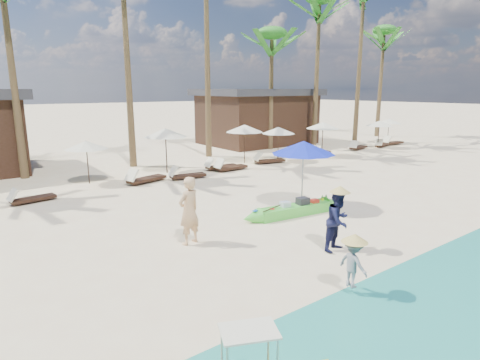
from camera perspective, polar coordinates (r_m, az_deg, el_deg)
ground at (r=10.80m, az=3.06°, el=-10.68°), size 240.00×240.00×0.00m
wet_sand_strip at (r=8.10m, az=27.97°, el=-20.90°), size 240.00×4.50×0.01m
green_canoe at (r=14.12m, az=7.72°, el=-4.20°), size 4.58×0.96×0.58m
tourist at (r=11.34m, az=-7.28°, el=-4.35°), size 0.81×0.63×1.95m
vendor_green at (r=11.16m, az=13.81°, el=-5.62°), size 0.93×0.78×1.69m
vendor_yellow at (r=8.96m, az=15.79°, el=-11.31°), size 0.41×0.70×1.07m
blue_umbrella at (r=14.64m, az=9.02°, el=4.57°), size 2.30×2.30×2.48m
resort_parasol_5 at (r=19.66m, az=-21.04°, el=4.67°), size 1.94×1.94×2.00m
lounger_5_left at (r=17.48m, az=-27.74°, el=-2.28°), size 1.75×0.75×0.57m
resort_parasol_6 at (r=21.13m, az=-10.56°, el=6.64°), size 2.26×2.26×2.33m
lounger_6_left at (r=19.23m, az=-13.48°, el=0.23°), size 2.09×1.10×0.68m
lounger_6_right at (r=19.73m, az=-7.78°, el=0.73°), size 1.88×0.83×0.62m
resort_parasol_7 at (r=23.59m, az=0.64°, el=7.35°), size 2.20×2.20×2.27m
lounger_7_left at (r=21.87m, az=-2.91°, el=2.03°), size 1.90×0.76×0.63m
lounger_7_right at (r=21.55m, az=-1.54°, el=1.89°), size 1.91×0.62×0.64m
resort_parasol_8 at (r=24.35m, az=5.49°, el=7.04°), size 2.01×2.01×2.07m
lounger_8_left at (r=23.72m, az=3.98°, el=2.88°), size 1.96×1.03×0.64m
resort_parasol_9 at (r=26.63m, az=11.73°, el=7.62°), size 2.16×2.16×2.22m
lounger_9_left at (r=26.34m, az=10.84°, el=3.62°), size 1.71×0.70×0.57m
lounger_9_right at (r=26.98m, az=11.32°, el=3.88°), size 2.04×1.14×0.66m
resort_parasol_10 at (r=31.51m, az=19.23°, el=7.60°), size 1.95×1.95×2.01m
lounger_10_left at (r=30.29m, az=16.38°, el=4.55°), size 1.91×0.90×0.62m
lounger_10_right at (r=32.21m, az=19.49°, el=4.77°), size 1.75×0.91×0.57m
resort_parasol_11 at (r=34.61m, az=20.44°, el=7.86°), size 1.92×1.92×1.98m
lounger_11_left at (r=33.74m, az=20.80°, el=5.06°), size 1.99×0.73×0.66m
palm_6 at (r=29.41m, az=4.53°, el=18.16°), size 2.08×2.08×8.51m
palm_7 at (r=31.63m, az=11.15°, el=21.14°), size 2.08×2.08×11.08m
palm_8 at (r=35.00m, az=17.07°, el=21.98°), size 2.08×2.08×12.70m
palm_9 at (r=39.70m, az=19.71°, el=17.55°), size 2.08×2.08×9.82m
pavilion_east at (r=32.38m, az=2.45°, el=9.09°), size 8.80×6.60×4.30m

